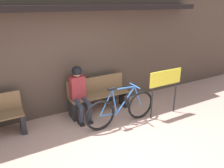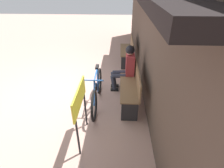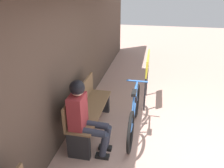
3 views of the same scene
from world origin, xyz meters
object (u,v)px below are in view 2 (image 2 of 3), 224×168
(park_bench_near, at_px, (131,87))
(person_seated, at_px, (126,65))
(park_bench_far, at_px, (127,52))
(signboard, at_px, (80,102))
(bicycle, at_px, (97,91))

(park_bench_near, height_order, person_seated, person_seated)
(park_bench_near, distance_m, park_bench_far, 2.45)
(park_bench_near, relative_size, park_bench_far, 1.14)
(park_bench_far, distance_m, signboard, 3.87)
(bicycle, distance_m, park_bench_far, 2.74)
(park_bench_near, relative_size, bicycle, 0.87)
(bicycle, distance_m, person_seated, 1.07)
(bicycle, bearing_deg, park_bench_far, 162.78)
(park_bench_far, bearing_deg, bicycle, -17.22)
(park_bench_near, height_order, signboard, signboard)
(park_bench_far, height_order, signboard, signboard)
(person_seated, relative_size, park_bench_far, 0.96)
(person_seated, distance_m, park_bench_far, 1.93)
(bicycle, height_order, person_seated, person_seated)
(bicycle, bearing_deg, person_seated, 135.53)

